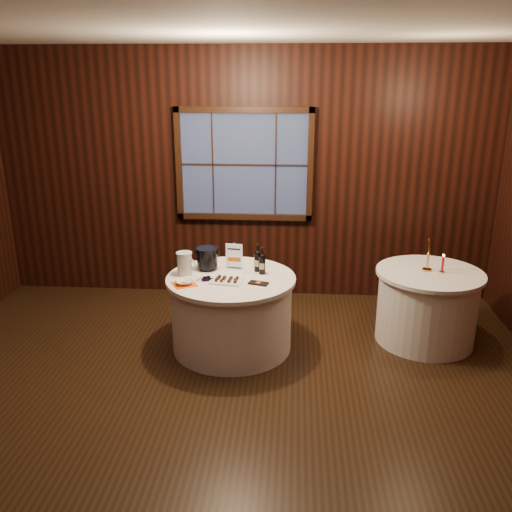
# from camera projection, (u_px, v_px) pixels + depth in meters

# --- Properties ---
(ground) EXTENTS (6.00, 6.00, 0.00)m
(ground) POSITION_uv_depth(u_px,v_px,m) (219.00, 402.00, 4.64)
(ground) COLOR black
(ground) RESTS_ON ground
(back_wall) EXTENTS (6.00, 0.10, 3.00)m
(back_wall) POSITION_uv_depth(u_px,v_px,m) (244.00, 173.00, 6.50)
(back_wall) COLOR black
(back_wall) RESTS_ON ground
(main_table) EXTENTS (1.28, 1.28, 0.77)m
(main_table) POSITION_uv_depth(u_px,v_px,m) (232.00, 312.00, 5.46)
(main_table) COLOR white
(main_table) RESTS_ON ground
(side_table) EXTENTS (1.08, 1.08, 0.77)m
(side_table) POSITION_uv_depth(u_px,v_px,m) (427.00, 306.00, 5.61)
(side_table) COLOR white
(side_table) RESTS_ON ground
(sign_stand) EXTENTS (0.17, 0.10, 0.28)m
(sign_stand) POSITION_uv_depth(u_px,v_px,m) (234.00, 260.00, 5.53)
(sign_stand) COLOR silver
(sign_stand) RESTS_ON main_table
(port_bottle_left) EXTENTS (0.07, 0.08, 0.29)m
(port_bottle_left) POSITION_uv_depth(u_px,v_px,m) (258.00, 259.00, 5.45)
(port_bottle_left) COLOR black
(port_bottle_left) RESTS_ON main_table
(port_bottle_right) EXTENTS (0.07, 0.07, 0.28)m
(port_bottle_right) POSITION_uv_depth(u_px,v_px,m) (262.00, 262.00, 5.39)
(port_bottle_right) COLOR black
(port_bottle_right) RESTS_ON main_table
(ice_bucket) EXTENTS (0.23, 0.23, 0.23)m
(ice_bucket) POSITION_uv_depth(u_px,v_px,m) (207.00, 258.00, 5.51)
(ice_bucket) COLOR black
(ice_bucket) RESTS_ON main_table
(chocolate_plate) EXTENTS (0.34, 0.25, 0.04)m
(chocolate_plate) POSITION_uv_depth(u_px,v_px,m) (227.00, 280.00, 5.20)
(chocolate_plate) COLOR white
(chocolate_plate) RESTS_ON main_table
(chocolate_box) EXTENTS (0.21, 0.14, 0.02)m
(chocolate_box) POSITION_uv_depth(u_px,v_px,m) (258.00, 283.00, 5.15)
(chocolate_box) COLOR black
(chocolate_box) RESTS_ON main_table
(grape_bunch) EXTENTS (0.18, 0.10, 0.04)m
(grape_bunch) POSITION_uv_depth(u_px,v_px,m) (207.00, 279.00, 5.23)
(grape_bunch) COLOR black
(grape_bunch) RESTS_ON main_table
(glass_pitcher) EXTENTS (0.21, 0.16, 0.23)m
(glass_pitcher) POSITION_uv_depth(u_px,v_px,m) (185.00, 263.00, 5.37)
(glass_pitcher) COLOR silver
(glass_pitcher) RESTS_ON main_table
(orange_napkin) EXTENTS (0.29, 0.29, 0.00)m
(orange_napkin) POSITION_uv_depth(u_px,v_px,m) (184.00, 284.00, 5.15)
(orange_napkin) COLOR #E85B13
(orange_napkin) RESTS_ON main_table
(cracker_bowl) EXTENTS (0.20, 0.20, 0.04)m
(cracker_bowl) POSITION_uv_depth(u_px,v_px,m) (184.00, 282.00, 5.14)
(cracker_bowl) COLOR white
(cracker_bowl) RESTS_ON orange_napkin
(brass_candlestick) EXTENTS (0.10, 0.10, 0.35)m
(brass_candlestick) POSITION_uv_depth(u_px,v_px,m) (428.00, 259.00, 5.47)
(brass_candlestick) COLOR #C98C3E
(brass_candlestick) RESTS_ON side_table
(red_candle) EXTENTS (0.05, 0.05, 0.20)m
(red_candle) POSITION_uv_depth(u_px,v_px,m) (443.00, 265.00, 5.43)
(red_candle) COLOR #C98C3E
(red_candle) RESTS_ON side_table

